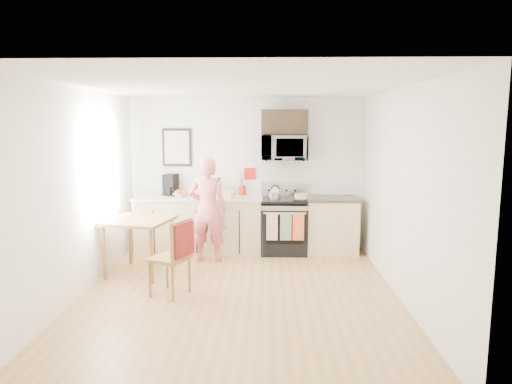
{
  "coord_description": "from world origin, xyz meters",
  "views": [
    {
      "loc": [
        0.36,
        -5.51,
        2.15
      ],
      "look_at": [
        0.19,
        1.0,
        1.17
      ],
      "focal_mm": 32.0,
      "sensor_mm": 36.0,
      "label": 1
    }
  ],
  "objects_px": {
    "chair": "(178,248)",
    "dining_table": "(139,225)",
    "microwave": "(284,148)",
    "person": "(208,210)",
    "range": "(284,227)",
    "cake": "(301,197)"
  },
  "relations": [
    {
      "from": "microwave",
      "to": "person",
      "type": "xyz_separation_m",
      "value": [
        -1.21,
        -0.63,
        -0.93
      ]
    },
    {
      "from": "dining_table",
      "to": "cake",
      "type": "relative_size",
      "value": 3.2
    },
    {
      "from": "microwave",
      "to": "cake",
      "type": "distance_m",
      "value": 0.87
    },
    {
      "from": "person",
      "to": "dining_table",
      "type": "bearing_deg",
      "value": 39.35
    },
    {
      "from": "person",
      "to": "dining_table",
      "type": "xyz_separation_m",
      "value": [
        -0.9,
        -0.64,
        -0.11
      ]
    },
    {
      "from": "range",
      "to": "cake",
      "type": "height_order",
      "value": "range"
    },
    {
      "from": "microwave",
      "to": "dining_table",
      "type": "relative_size",
      "value": 0.85
    },
    {
      "from": "person",
      "to": "range",
      "type": "bearing_deg",
      "value": -152.44
    },
    {
      "from": "microwave",
      "to": "cake",
      "type": "bearing_deg",
      "value": -39.49
    },
    {
      "from": "cake",
      "to": "range",
      "type": "bearing_deg",
      "value": 155.73
    },
    {
      "from": "microwave",
      "to": "chair",
      "type": "xyz_separation_m",
      "value": [
        -1.38,
        -2.15,
        -1.13
      ]
    },
    {
      "from": "dining_table",
      "to": "person",
      "type": "bearing_deg",
      "value": 35.3
    },
    {
      "from": "chair",
      "to": "dining_table",
      "type": "bearing_deg",
      "value": 154.68
    },
    {
      "from": "dining_table",
      "to": "chair",
      "type": "distance_m",
      "value": 1.15
    },
    {
      "from": "range",
      "to": "dining_table",
      "type": "bearing_deg",
      "value": -151.12
    },
    {
      "from": "person",
      "to": "dining_table",
      "type": "height_order",
      "value": "person"
    },
    {
      "from": "person",
      "to": "chair",
      "type": "height_order",
      "value": "person"
    },
    {
      "from": "range",
      "to": "person",
      "type": "height_order",
      "value": "person"
    },
    {
      "from": "dining_table",
      "to": "cake",
      "type": "xyz_separation_m",
      "value": [
        2.39,
        1.04,
        0.26
      ]
    },
    {
      "from": "range",
      "to": "chair",
      "type": "height_order",
      "value": "range"
    },
    {
      "from": "cake",
      "to": "microwave",
      "type": "bearing_deg",
      "value": 140.51
    },
    {
      "from": "range",
      "to": "microwave",
      "type": "relative_size",
      "value": 1.53
    }
  ]
}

